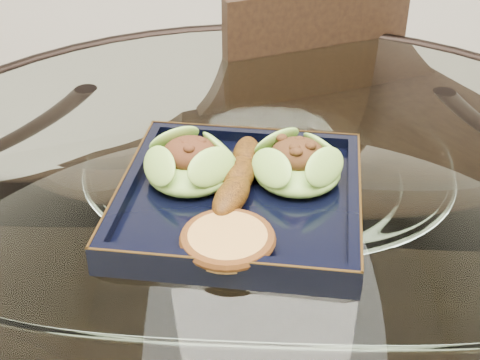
{
  "coord_description": "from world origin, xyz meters",
  "views": [
    {
      "loc": [
        -0.02,
        -0.67,
        1.21
      ],
      "look_at": [
        -0.03,
        -0.05,
        0.8
      ],
      "focal_mm": 50.0,
      "sensor_mm": 36.0,
      "label": 1
    }
  ],
  "objects": [
    {
      "name": "crumb_patty",
      "position": [
        -0.04,
        -0.14,
        0.79
      ],
      "size": [
        0.11,
        0.11,
        0.02
      ],
      "primitive_type": "cylinder",
      "rotation": [
        0.0,
        0.0,
        0.34
      ],
      "color": "#CC9144",
      "rests_on": "navy_plate"
    },
    {
      "name": "dining_chair",
      "position": [
        0.14,
        0.37,
        0.48
      ],
      "size": [
        0.49,
        0.49,
        0.86
      ],
      "rotation": [
        0.0,
        0.0,
        0.41
      ],
      "color": "black",
      "rests_on": "ground"
    },
    {
      "name": "lettuce_wrap_left",
      "position": [
        -0.09,
        -0.02,
        0.8
      ],
      "size": [
        0.12,
        0.12,
        0.04
      ],
      "primitive_type": "ellipsoid",
      "rotation": [
        0.0,
        0.0,
        0.22
      ],
      "color": "#5B902A",
      "rests_on": "navy_plate"
    },
    {
      "name": "lettuce_wrap_right",
      "position": [
        0.03,
        -0.01,
        0.8
      ],
      "size": [
        0.13,
        0.13,
        0.04
      ],
      "primitive_type": "ellipsoid",
      "rotation": [
        0.0,
        0.0,
        0.3
      ],
      "color": "#558C28",
      "rests_on": "navy_plate"
    },
    {
      "name": "dining_table",
      "position": [
        -0.0,
        -0.0,
        0.6
      ],
      "size": [
        1.13,
        1.13,
        0.77
      ],
      "color": "white",
      "rests_on": "ground"
    },
    {
      "name": "roasted_plantain",
      "position": [
        -0.03,
        -0.03,
        0.8
      ],
      "size": [
        0.06,
        0.16,
        0.03
      ],
      "primitive_type": "ellipsoid",
      "rotation": [
        0.0,
        0.0,
        1.39
      ],
      "color": "#62360A",
      "rests_on": "navy_plate"
    },
    {
      "name": "navy_plate",
      "position": [
        -0.03,
        -0.05,
        0.77
      ],
      "size": [
        0.3,
        0.3,
        0.02
      ],
      "primitive_type": "cube",
      "rotation": [
        0.0,
        0.0,
        -0.12
      ],
      "color": "black",
      "rests_on": "dining_table"
    }
  ]
}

